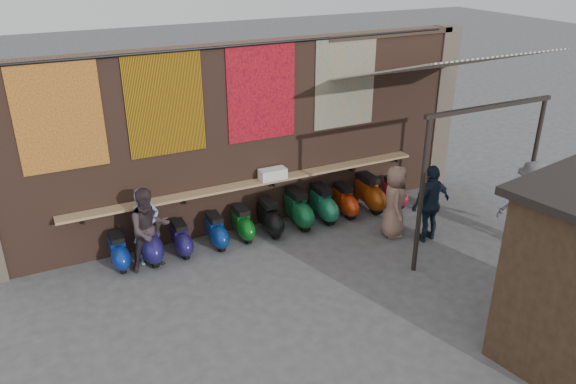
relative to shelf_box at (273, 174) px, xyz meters
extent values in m
plane|color=#474749|center=(-0.45, -2.30, -1.24)|extent=(70.00, 70.00, 0.00)
cube|color=brown|center=(-0.45, 0.40, 0.76)|extent=(10.00, 0.40, 4.00)
cube|color=#4C4238|center=(4.75, 0.40, 0.76)|extent=(0.50, 0.50, 4.00)
cube|color=#9E7A51|center=(-0.45, 0.03, -0.14)|extent=(8.00, 0.32, 0.05)
cube|color=white|center=(0.00, 0.00, 0.00)|extent=(0.59, 0.28, 0.23)
cube|color=maroon|center=(-4.05, 0.18, 1.76)|extent=(1.50, 0.02, 2.00)
cube|color=#CB840B|center=(-2.15, 0.18, 1.76)|extent=(1.50, 0.02, 2.00)
cube|color=red|center=(-0.15, 0.18, 1.76)|extent=(1.50, 0.02, 2.00)
cube|color=teal|center=(1.85, 0.18, 1.76)|extent=(1.50, 0.02, 2.00)
cylinder|color=black|center=(-0.45, 0.17, 2.74)|extent=(9.50, 0.06, 0.06)
imported|color=#819BBC|center=(-2.86, -0.30, -0.46)|extent=(0.64, 0.49, 1.56)
imported|color=#33272B|center=(-2.85, -0.55, -0.41)|extent=(0.88, 0.73, 1.67)
imported|color=#152130|center=(2.68, -2.03, -0.40)|extent=(1.02, 0.49, 1.68)
imported|color=#5A5A5F|center=(4.37, -3.06, -0.33)|extent=(1.36, 1.17, 1.83)
imported|color=#8B6758|center=(2.12, -1.55, -0.44)|extent=(0.82, 0.93, 1.59)
cube|color=gold|center=(2.31, -5.07, 0.72)|extent=(1.19, 0.25, 0.50)
cube|color=#473321|center=(2.31, -5.07, -0.25)|extent=(2.06, 0.47, 0.06)
cube|color=beige|center=(3.05, -1.40, 2.31)|extent=(3.20, 3.28, 0.97)
cube|color=#33261C|center=(3.05, 0.19, 2.71)|extent=(3.30, 0.08, 0.12)
cube|color=black|center=(3.05, -2.90, 1.84)|extent=(3.00, 0.08, 0.08)
cylinder|color=black|center=(1.65, -2.90, 0.31)|extent=(0.09, 0.09, 3.10)
cylinder|color=black|center=(4.45, -2.90, 0.31)|extent=(0.09, 0.09, 3.10)
camera|label=1|loc=(-4.66, -10.16, 4.62)|focal=35.00mm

